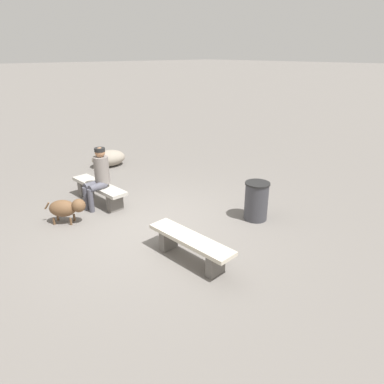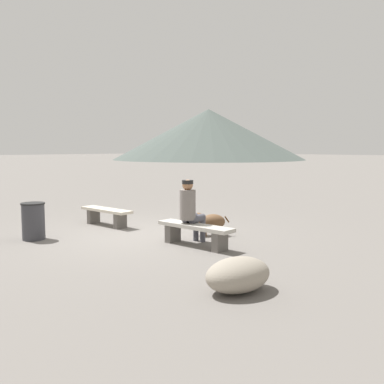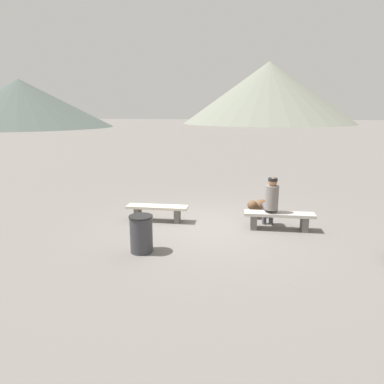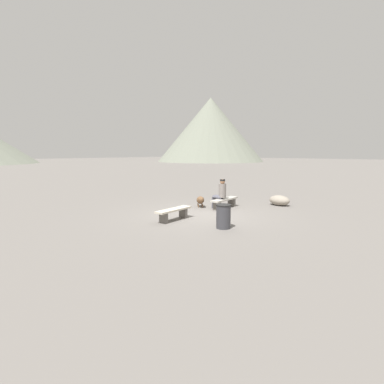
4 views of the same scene
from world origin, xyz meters
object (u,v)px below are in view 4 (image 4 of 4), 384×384
at_px(dog, 201,200).
at_px(boulder, 279,200).
at_px(bench_left, 174,212).
at_px(bench_right, 225,201).
at_px(seated_person, 221,192).
at_px(trash_bin, 223,216).

xyz_separation_m(dog, boulder, (2.71, -2.45, -0.09)).
distance_m(bench_left, bench_right, 3.09).
bearing_deg(bench_right, boulder, -36.88).
relative_size(seated_person, boulder, 1.32).
bearing_deg(dog, seated_person, 61.87).
xyz_separation_m(bench_left, boulder, (5.32, -1.56, -0.07)).
relative_size(bench_left, dog, 2.42).
xyz_separation_m(trash_bin, boulder, (5.07, 0.41, -0.16)).
distance_m(seated_person, trash_bin, 3.31).
height_order(bench_right, trash_bin, trash_bin).
relative_size(bench_left, boulder, 1.64).
height_order(dog, boulder, dog).
bearing_deg(seated_person, bench_right, -27.65).
xyz_separation_m(seated_person, boulder, (2.44, -1.57, -0.50)).
xyz_separation_m(seated_person, trash_bin, (-2.63, -1.98, -0.34)).
distance_m(bench_right, boulder, 2.68).
xyz_separation_m(bench_right, seated_person, (-0.21, 0.07, 0.43)).
bearing_deg(bench_left, seated_person, -2.85).
bearing_deg(bench_right, seated_person, 157.59).
bearing_deg(trash_bin, bench_left, 97.25).
relative_size(bench_right, trash_bin, 2.19).
bearing_deg(bench_right, trash_bin, -149.11).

